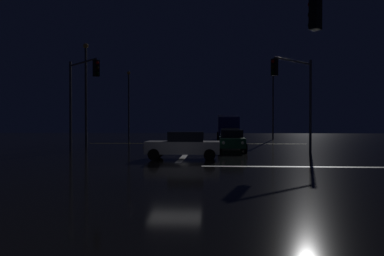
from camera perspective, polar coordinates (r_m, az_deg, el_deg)
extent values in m
cube|color=black|center=(17.96, -2.60, -6.00)|extent=(120.00, 120.00, 0.10)
cube|color=white|center=(26.05, -0.68, -3.80)|extent=(0.35, 13.98, 0.01)
cube|color=yellow|center=(37.61, 0.62, -2.41)|extent=(22.00, 0.15, 0.01)
cube|color=white|center=(18.95, 23.23, -5.55)|extent=(13.98, 0.40, 0.01)
cube|color=#14512D|center=(27.60, 6.12, -2.16)|extent=(1.80, 4.20, 0.70)
cube|color=black|center=(27.78, 6.10, -0.85)|extent=(1.60, 2.00, 0.55)
cylinder|color=black|center=(26.13, 8.24, -3.09)|extent=(0.22, 0.64, 0.64)
cylinder|color=black|center=(26.05, 4.29, -3.10)|extent=(0.22, 0.64, 0.64)
cylinder|color=black|center=(29.22, 7.74, -2.69)|extent=(0.22, 0.64, 0.64)
cylinder|color=black|center=(29.14, 4.21, -2.69)|extent=(0.22, 0.64, 0.64)
sphere|color=#F9EFC6|center=(25.52, 7.79, -2.28)|extent=(0.22, 0.22, 0.22)
sphere|color=#F9EFC6|center=(25.46, 4.87, -2.29)|extent=(0.22, 0.22, 0.22)
cube|color=black|center=(33.84, 5.90, -1.63)|extent=(1.80, 4.20, 0.70)
cube|color=black|center=(34.02, 5.88, -0.56)|extent=(1.60, 2.00, 0.55)
cylinder|color=black|center=(32.36, 7.60, -2.36)|extent=(0.22, 0.64, 0.64)
cylinder|color=black|center=(32.29, 4.41, -2.36)|extent=(0.22, 0.64, 0.64)
cylinder|color=black|center=(35.45, 7.25, -2.09)|extent=(0.22, 0.64, 0.64)
cylinder|color=black|center=(35.38, 4.33, -2.09)|extent=(0.22, 0.64, 0.64)
sphere|color=#F9EFC6|center=(31.76, 7.23, -1.70)|extent=(0.22, 0.22, 0.22)
sphere|color=#F9EFC6|center=(31.70, 4.88, -1.70)|extent=(0.22, 0.22, 0.22)
cube|color=silver|center=(39.85, 5.92, -1.28)|extent=(1.80, 4.20, 0.70)
cube|color=black|center=(40.03, 5.91, -0.37)|extent=(1.60, 2.00, 0.55)
cylinder|color=black|center=(38.36, 7.36, -1.88)|extent=(0.22, 0.64, 0.64)
cylinder|color=black|center=(38.28, 4.67, -1.88)|extent=(0.22, 0.64, 0.64)
cylinder|color=black|center=(41.45, 7.07, -1.69)|extent=(0.22, 0.64, 0.64)
cylinder|color=black|center=(41.38, 4.58, -1.69)|extent=(0.22, 0.64, 0.64)
sphere|color=#F9EFC6|center=(37.76, 7.04, -1.31)|extent=(0.22, 0.22, 0.22)
sphere|color=#F9EFC6|center=(37.70, 5.07, -1.31)|extent=(0.22, 0.22, 0.22)
cube|color=navy|center=(43.24, 5.67, 0.15)|extent=(2.40, 2.20, 2.30)
cube|color=silver|center=(47.73, 5.47, 0.38)|extent=(2.40, 5.00, 2.60)
cylinder|color=black|center=(43.93, 7.20, -1.34)|extent=(0.28, 0.96, 0.96)
cylinder|color=black|center=(43.84, 4.07, -1.34)|extent=(0.28, 0.96, 0.96)
cylinder|color=black|center=(48.61, 6.85, -1.15)|extent=(0.28, 0.96, 0.96)
cylinder|color=black|center=(48.53, 4.02, -1.14)|extent=(0.28, 0.96, 0.96)
sphere|color=#F9EFC6|center=(42.14, 6.88, -0.68)|extent=(0.26, 0.26, 0.26)
sphere|color=#F9EFC6|center=(42.08, 4.57, -0.68)|extent=(0.26, 0.26, 0.26)
cube|color=#B7B7BC|center=(21.36, -1.42, -3.00)|extent=(4.20, 1.80, 0.70)
cube|color=black|center=(21.31, -0.88, -1.32)|extent=(2.00, 1.60, 0.55)
cylinder|color=black|center=(20.68, -5.92, -4.09)|extent=(0.64, 0.22, 0.64)
cylinder|color=black|center=(22.46, -5.17, -3.71)|extent=(0.64, 0.22, 0.64)
cylinder|color=black|center=(20.41, 2.72, -4.15)|extent=(0.64, 0.22, 0.64)
cylinder|color=black|center=(22.20, 2.78, -3.76)|extent=(0.64, 0.22, 0.64)
sphere|color=#F9EFC6|center=(21.00, -7.35, -2.93)|extent=(0.22, 0.22, 0.22)
sphere|color=#F9EFC6|center=(22.28, -6.72, -2.72)|extent=(0.22, 0.22, 0.22)
cylinder|color=#4C4C51|center=(27.16, 17.75, 3.18)|extent=(0.18, 0.18, 6.47)
cylinder|color=#4C4C51|center=(25.69, 15.36, 9.92)|extent=(3.04, 3.04, 0.12)
cube|color=black|center=(23.90, 12.57, 9.11)|extent=(0.46, 0.46, 1.05)
sphere|color=red|center=(23.82, 12.35, 9.98)|extent=(0.22, 0.22, 0.22)
sphere|color=black|center=(23.77, 12.35, 9.16)|extent=(0.22, 0.22, 0.22)
sphere|color=black|center=(23.72, 12.34, 8.33)|extent=(0.22, 0.22, 0.22)
cylinder|color=#4C4C51|center=(28.34, -18.19, 3.13)|extent=(0.18, 0.18, 6.53)
cylinder|color=#4C4C51|center=(26.81, -16.50, 9.65)|extent=(2.92, 2.92, 0.12)
cube|color=black|center=(24.94, -14.52, 8.89)|extent=(0.46, 0.46, 1.05)
sphere|color=red|center=(24.85, -14.36, 9.72)|extent=(0.22, 0.22, 0.22)
sphere|color=black|center=(24.79, -14.35, 8.93)|extent=(0.22, 0.22, 0.22)
sphere|color=black|center=(24.75, -14.35, 8.14)|extent=(0.22, 0.22, 0.22)
cube|color=black|center=(13.44, 18.45, 16.34)|extent=(0.46, 0.46, 1.05)
sphere|color=red|center=(13.62, 17.84, 17.65)|extent=(0.22, 0.22, 0.22)
sphere|color=black|center=(13.52, 17.84, 16.25)|extent=(0.22, 0.22, 0.22)
sphere|color=black|center=(13.43, 17.83, 14.83)|extent=(0.22, 0.22, 0.22)
cylinder|color=#424247|center=(48.85, -9.70, 3.23)|extent=(0.20, 0.20, 8.42)
sphere|color=#F9AD47|center=(49.24, -9.72, 8.34)|extent=(0.44, 0.44, 0.44)
cylinder|color=#424247|center=(33.50, -16.01, 4.52)|extent=(0.20, 0.20, 8.59)
sphere|color=#F9AD47|center=(34.09, -16.03, 12.04)|extent=(0.44, 0.44, 0.44)
cylinder|color=#424247|center=(48.12, 12.35, 3.40)|extent=(0.20, 0.20, 8.65)
sphere|color=#F9AD47|center=(48.54, 12.37, 8.72)|extent=(0.44, 0.44, 0.44)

